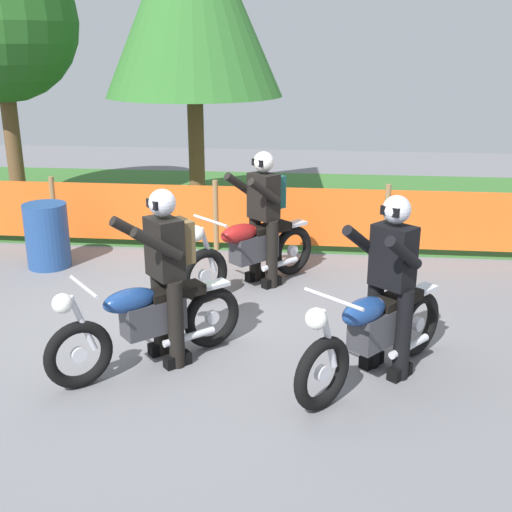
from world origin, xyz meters
TOP-DOWN VIEW (x-y plane):
  - ground at (0.00, 0.00)m, footprint 24.00×24.00m
  - grass_verge at (0.00, 5.57)m, footprint 24.00×5.93m
  - barrier_fence at (0.00, 2.61)m, footprint 9.90×0.08m
  - motorcycle_lead at (-0.03, -0.97)m, footprint 1.57×1.42m
  - motorcycle_trailing at (2.05, -1.01)m, footprint 1.42×1.65m
  - motorcycle_third at (0.68, 1.16)m, footprint 1.51×1.62m
  - rider_lead at (0.13, -0.83)m, footprint 0.77×0.75m
  - rider_trailing at (2.18, -0.86)m, footprint 0.73×0.73m
  - rider_third at (0.83, 1.33)m, footprint 0.76×0.77m
  - oil_drum at (-2.16, 1.65)m, footprint 0.58×0.58m

SIDE VIEW (x-z plane):
  - ground at x=0.00m, z-range -0.02..0.00m
  - grass_verge at x=0.00m, z-range 0.00..0.01m
  - oil_drum at x=-2.16m, z-range 0.00..0.88m
  - motorcycle_lead at x=-0.03m, z-range -0.01..0.94m
  - motorcycle_trailing at x=2.05m, z-range -0.01..0.96m
  - motorcycle_third at x=0.68m, z-range -0.02..0.98m
  - barrier_fence at x=0.00m, z-range 0.02..1.07m
  - rider_trailing at x=2.18m, z-range 0.07..1.76m
  - rider_lead at x=0.13m, z-range 0.11..1.80m
  - rider_third at x=0.83m, z-range 0.11..1.80m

